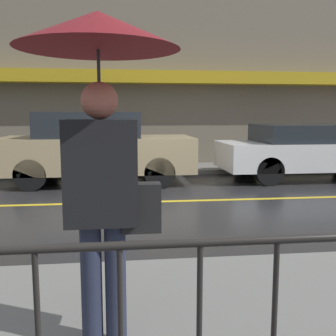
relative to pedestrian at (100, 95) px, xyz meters
name	(u,v)px	position (x,y,z in m)	size (l,w,h in m)	color
ground_plane	(165,202)	(0.89, 4.52, -1.66)	(80.00, 80.00, 0.00)	#262628
sidewalk_near	(236,330)	(0.89, 0.14, -1.61)	(28.00, 2.55, 0.11)	slate
sidewalk_far	(149,169)	(0.89, 8.44, -1.61)	(28.00, 1.62, 0.11)	slate
lane_marking	(165,201)	(0.89, 4.52, -1.66)	(25.20, 0.12, 0.01)	gold
building_storefront	(146,73)	(0.89, 9.37, 1.10)	(28.00, 0.85, 5.56)	#706656
railing_foreground	(310,317)	(0.89, -0.88, -0.96)	(12.00, 0.04, 0.96)	black
pedestrian	(100,95)	(0.00, 0.00, 0.00)	(0.94, 0.94, 2.02)	#23283D
car_tan	(96,147)	(-0.45, 6.67, -0.85)	(4.27, 1.83, 1.60)	tan
car_white	(310,150)	(4.68, 6.67, -0.97)	(4.44, 1.84, 1.31)	silver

